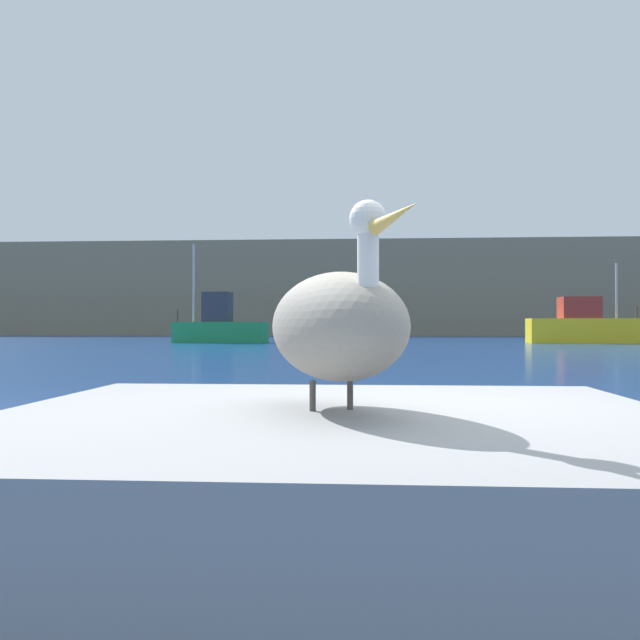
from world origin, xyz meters
TOP-DOWN VIEW (x-y plane):
  - ground_plane at (0.00, 0.00)m, footprint 260.00×260.00m
  - hillside_backdrop at (0.00, 67.81)m, footprint 140.00×16.55m
  - pier_dock at (-0.59, -0.44)m, footprint 3.22×2.93m
  - pelican at (-0.58, -0.45)m, footprint 0.94×1.50m
  - fishing_boat_yellow at (11.33, 34.93)m, footprint 5.95×2.24m
  - fishing_boat_green at (-8.76, 34.28)m, footprint 5.32×1.86m

SIDE VIEW (x-z plane):
  - ground_plane at x=0.00m, z-range 0.00..0.00m
  - pier_dock at x=-0.59m, z-range 0.00..0.57m
  - fishing_boat_yellow at x=11.33m, z-range -1.24..3.14m
  - fishing_boat_green at x=-8.76m, z-range -1.83..3.73m
  - pelican at x=-0.58m, z-range 0.52..1.44m
  - hillside_backdrop at x=0.00m, z-range 0.00..8.97m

